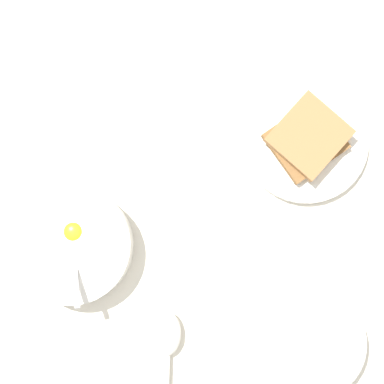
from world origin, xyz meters
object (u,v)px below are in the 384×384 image
toast_plate (305,141)px  soup_spoon (165,341)px  toast_sandwich (308,139)px  congee_bowl (309,340)px  egg_bowl (74,245)px

toast_plate → soup_spoon: size_ratio=1.29×
toast_sandwich → soup_spoon: size_ratio=0.95×
toast_plate → soup_spoon: 0.35m
toast_plate → congee_bowl: size_ratio=1.24×
toast_sandwich → soup_spoon: (-0.16, -0.31, -0.01)m
soup_spoon → congee_bowl: bearing=8.4°
soup_spoon → toast_plate: bearing=62.0°
toast_plate → congee_bowl: (0.03, -0.28, 0.02)m
toast_sandwich → soup_spoon: 0.35m
toast_plate → toast_sandwich: bearing=-130.4°
toast_plate → egg_bowl: bearing=-147.9°
toast_plate → congee_bowl: 0.28m
congee_bowl → toast_sandwich: bearing=96.9°
egg_bowl → congee_bowl: bearing=-14.3°
toast_plate → soup_spoon: soup_spoon is taller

